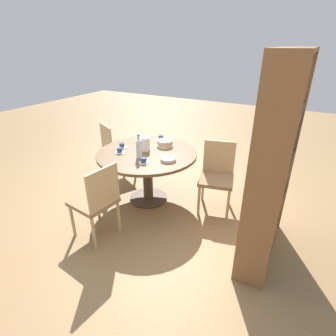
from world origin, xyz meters
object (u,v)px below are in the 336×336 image
(chair_c, at_px, (97,200))
(water_bottle, at_px, (139,148))
(coffee_pot, at_px, (145,143))
(chair_a, at_px, (217,174))
(chair_b, at_px, (115,149))
(cup_d, at_px, (161,138))
(cup_c, at_px, (144,161))
(cup_b, at_px, (122,146))
(bookshelf, at_px, (271,170))
(cup_a, at_px, (120,151))
(cake_main, at_px, (165,143))

(chair_c, bearing_deg, water_bottle, -178.15)
(coffee_pot, bearing_deg, chair_a, 104.37)
(chair_c, bearing_deg, chair_b, -141.27)
(chair_a, xyz_separation_m, cup_d, (-0.23, -0.96, 0.26))
(chair_c, relative_size, cup_c, 6.98)
(cup_b, bearing_deg, water_bottle, 67.41)
(bookshelf, xyz_separation_m, coffee_pot, (-0.31, -1.61, -0.13))
(chair_b, distance_m, cup_c, 1.23)
(coffee_pot, bearing_deg, cup_a, -46.57)
(water_bottle, bearing_deg, cup_b, -112.59)
(chair_c, bearing_deg, cup_a, -154.42)
(cup_b, relative_size, cup_c, 1.00)
(bookshelf, distance_m, water_bottle, 1.54)
(chair_b, distance_m, cup_b, 0.66)
(chair_c, distance_m, water_bottle, 0.81)
(chair_c, bearing_deg, bookshelf, 119.12)
(bookshelf, xyz_separation_m, cup_d, (-0.78, -1.64, -0.20))
(cake_main, height_order, cup_b, cake_main)
(chair_c, distance_m, cup_c, 0.70)
(water_bottle, relative_size, cup_c, 2.37)
(bookshelf, bearing_deg, water_bottle, 87.18)
(bookshelf, xyz_separation_m, cake_main, (-0.58, -1.46, -0.18))
(chair_c, distance_m, cake_main, 1.27)
(chair_a, distance_m, cup_d, 1.03)
(bookshelf, xyz_separation_m, water_bottle, (-0.08, -1.54, -0.10))
(chair_b, relative_size, cake_main, 3.59)
(chair_b, xyz_separation_m, coffee_pot, (0.32, 0.79, 0.33))
(coffee_pot, distance_m, cup_a, 0.34)
(chair_a, height_order, cake_main, chair_a)
(chair_b, distance_m, water_bottle, 1.09)
(coffee_pot, height_order, cup_d, coffee_pot)
(cup_c, bearing_deg, bookshelf, 91.45)
(chair_a, height_order, coffee_pot, coffee_pot)
(water_bottle, xyz_separation_m, cake_main, (-0.51, 0.08, -0.08))
(chair_b, height_order, cup_d, chair_b)
(cup_c, bearing_deg, chair_a, 129.03)
(chair_c, distance_m, bookshelf, 1.79)
(cup_a, distance_m, cup_d, 0.73)
(cup_b, bearing_deg, cup_c, 62.77)
(bookshelf, distance_m, coffee_pot, 1.65)
(cup_b, height_order, cup_d, same)
(chair_a, distance_m, cup_c, 0.97)
(water_bottle, xyz_separation_m, cup_a, (-0.01, -0.31, -0.10))
(water_bottle, bearing_deg, coffee_pot, -162.65)
(water_bottle, height_order, cup_d, water_bottle)
(cake_main, height_order, cup_a, cake_main)
(water_bottle, xyz_separation_m, cup_b, (-0.17, -0.40, -0.10))
(bookshelf, height_order, cake_main, bookshelf)
(cake_main, xyz_separation_m, cup_c, (0.62, 0.06, -0.01))
(water_bottle, xyz_separation_m, cup_c, (0.11, 0.14, -0.10))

